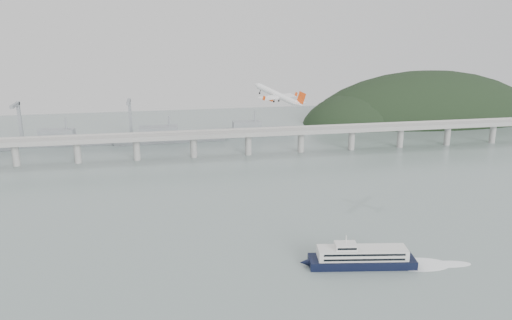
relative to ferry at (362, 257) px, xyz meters
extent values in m
plane|color=slate|center=(-39.75, 22.94, -4.50)|extent=(900.00, 900.00, 0.00)
cube|color=#959593|center=(-39.75, 222.94, 15.50)|extent=(800.00, 22.00, 2.20)
cube|color=#959593|center=(-39.75, 212.44, 17.50)|extent=(800.00, 0.60, 1.80)
cube|color=#959593|center=(-39.75, 233.44, 17.50)|extent=(800.00, 0.60, 1.80)
cylinder|color=#959593|center=(-219.75, 222.94, 5.00)|extent=(6.00, 6.00, 21.00)
cylinder|color=#959593|center=(-169.75, 222.94, 5.00)|extent=(6.00, 6.00, 21.00)
cylinder|color=#959593|center=(-119.75, 222.94, 5.00)|extent=(6.00, 6.00, 21.00)
cylinder|color=#959593|center=(-69.75, 222.94, 5.00)|extent=(6.00, 6.00, 21.00)
cylinder|color=#959593|center=(-19.75, 222.94, 5.00)|extent=(6.00, 6.00, 21.00)
cylinder|color=#959593|center=(30.25, 222.94, 5.00)|extent=(6.00, 6.00, 21.00)
cylinder|color=#959593|center=(80.25, 222.94, 5.00)|extent=(6.00, 6.00, 21.00)
cylinder|color=#959593|center=(130.25, 222.94, 5.00)|extent=(6.00, 6.00, 21.00)
cylinder|color=#959593|center=(180.25, 222.94, 5.00)|extent=(6.00, 6.00, 21.00)
cylinder|color=#959593|center=(230.25, 222.94, 5.00)|extent=(6.00, 6.00, 21.00)
ellipsoid|color=black|center=(230.25, 352.94, -22.50)|extent=(320.00, 150.00, 156.00)
ellipsoid|color=black|center=(135.25, 342.94, -16.50)|extent=(140.00, 110.00, 96.00)
ellipsoid|color=black|center=(320.25, 362.94, -29.50)|extent=(220.00, 140.00, 120.00)
cube|color=slate|center=(-189.75, 292.94, -0.50)|extent=(95.67, 20.15, 8.00)
cube|color=slate|center=(-199.25, 292.94, 7.50)|extent=(33.90, 15.02, 8.00)
cylinder|color=slate|center=(-189.75, 292.94, 15.50)|extent=(1.60, 1.60, 14.00)
cube|color=slate|center=(-89.75, 287.94, -0.50)|extent=(110.55, 21.43, 8.00)
cube|color=slate|center=(-100.75, 287.94, 7.50)|extent=(39.01, 16.73, 8.00)
cylinder|color=slate|center=(-89.75, 287.94, 15.50)|extent=(1.60, 1.60, 14.00)
cube|color=slate|center=(0.25, 297.94, -0.50)|extent=(85.00, 13.60, 8.00)
cube|color=slate|center=(-8.25, 297.94, 7.50)|extent=(29.75, 11.90, 8.00)
cylinder|color=slate|center=(0.25, 297.94, 15.50)|extent=(1.60, 1.60, 14.00)
cube|color=slate|center=(-239.75, 322.94, 15.50)|extent=(3.00, 3.00, 40.00)
cube|color=slate|center=(-239.75, 312.94, 33.50)|extent=(3.00, 28.00, 3.00)
cube|color=slate|center=(-129.75, 322.94, 15.50)|extent=(3.00, 3.00, 40.00)
cube|color=slate|center=(-129.75, 312.94, 33.50)|extent=(3.00, 28.00, 3.00)
cube|color=black|center=(0.00, 0.00, -2.37)|extent=(54.69, 20.98, 4.27)
cone|color=black|center=(-28.45, 4.50, -2.37)|extent=(5.94, 5.05, 4.27)
cube|color=silver|center=(0.00, 0.00, 2.44)|extent=(45.93, 17.54, 5.33)
cube|color=black|center=(-0.84, -5.32, 3.82)|extent=(40.07, 6.51, 1.07)
cube|color=black|center=(-0.84, -5.32, 1.26)|extent=(40.07, 6.51, 1.07)
cube|color=black|center=(0.84, 5.32, 3.82)|extent=(40.07, 6.51, 1.07)
cube|color=black|center=(0.84, 5.32, 1.26)|extent=(40.07, 6.51, 1.07)
cube|color=silver|center=(-8.43, 1.33, 6.49)|extent=(11.71, 9.04, 2.77)
cube|color=black|center=(-9.02, -2.41, 6.49)|extent=(9.50, 1.63, 1.07)
cylinder|color=silver|center=(-8.43, 1.33, 9.90)|extent=(0.61, 0.61, 4.27)
ellipsoid|color=white|center=(29.51, -4.67, -4.45)|extent=(32.75, 19.98, 0.21)
ellipsoid|color=white|center=(44.26, -7.00, -4.45)|extent=(23.96, 11.19, 0.21)
cylinder|color=white|center=(-19.11, 112.03, 66.87)|extent=(23.00, 27.19, 13.03)
cone|color=white|center=(-30.72, 124.99, 72.05)|extent=(6.67, 6.83, 5.27)
cone|color=white|center=(-7.01, 98.57, 62.07)|extent=(7.52, 7.59, 5.59)
cube|color=white|center=(-18.64, 111.42, 65.46)|extent=(32.02, 30.25, 3.93)
cube|color=white|center=(-7.55, 99.24, 63.15)|extent=(12.38, 11.86, 1.99)
cube|color=#E9450F|center=(-5.97, 97.76, 66.41)|extent=(5.25, 5.22, 8.53)
cylinder|color=#E9450F|center=(-15.52, 117.15, 64.11)|extent=(5.38, 5.76, 3.90)
cylinder|color=black|center=(-17.04, 118.85, 64.79)|extent=(2.70, 2.41, 2.62)
cube|color=white|center=(-15.26, 116.94, 65.20)|extent=(2.33, 2.46, 2.13)
cylinder|color=#E9450F|center=(-24.67, 108.69, 64.74)|extent=(5.38, 5.76, 3.90)
cylinder|color=black|center=(-26.20, 110.39, 65.42)|extent=(2.70, 2.41, 2.62)
cube|color=white|center=(-24.41, 108.49, 65.82)|extent=(2.33, 2.46, 2.13)
cylinder|color=black|center=(-16.95, 113.78, 63.36)|extent=(1.18, 1.05, 2.74)
cylinder|color=black|center=(-17.23, 114.00, 62.16)|extent=(1.42, 1.42, 1.57)
cylinder|color=black|center=(-21.28, 109.79, 63.65)|extent=(1.18, 1.05, 2.74)
cylinder|color=black|center=(-21.56, 110.01, 62.46)|extent=(1.42, 1.42, 1.57)
cylinder|color=black|center=(-28.54, 122.31, 67.71)|extent=(1.18, 1.05, 2.74)
cylinder|color=black|center=(-28.83, 122.53, 66.52)|extent=(1.42, 1.42, 1.57)
cube|color=#E9450F|center=(-2.73, 122.63, 65.15)|extent=(1.95, 1.93, 3.14)
cube|color=#E9450F|center=(-31.03, 96.49, 67.08)|extent=(1.95, 1.93, 3.14)
camera|label=1|loc=(-94.78, -214.75, 115.62)|focal=35.00mm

